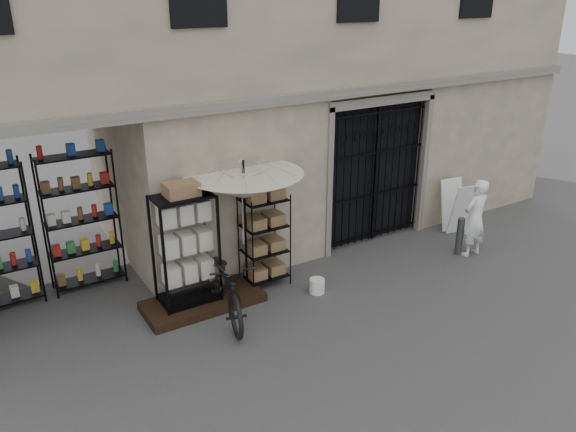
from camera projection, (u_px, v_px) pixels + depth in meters
ground at (372, 307)px, 9.48m from camera, size 80.00×80.00×0.00m
main_building at (253, 16)px, 10.95m from camera, size 14.00×4.00×9.00m
shop_recess at (45, 225)px, 8.94m from camera, size 3.00×1.70×3.00m
shop_shelving at (38, 229)px, 9.40m from camera, size 2.70×0.50×2.50m
iron_gate at (371, 171)px, 11.57m from camera, size 2.50×0.21×3.00m
step_platform at (203, 301)px, 9.51m from camera, size 2.00×0.90×0.15m
display_cabinet at (186, 255)px, 9.10m from camera, size 0.99×0.67×2.01m
wire_rack at (264, 241)px, 9.95m from camera, size 0.91×0.81×1.73m
market_umbrella at (244, 179)px, 9.32m from camera, size 2.20×2.23×2.86m
white_bucket at (317, 286)px, 9.90m from camera, size 0.35×0.35×0.26m
bicycle at (229, 314)px, 9.28m from camera, size 0.96×1.24×2.09m
steel_bollard at (460, 236)px, 11.25m from camera, size 0.16×0.16×0.77m
shopkeeper at (470, 254)px, 11.38m from camera, size 0.64×1.61×0.38m
easel_sign at (457, 207)px, 12.21m from camera, size 0.63×0.70×1.14m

